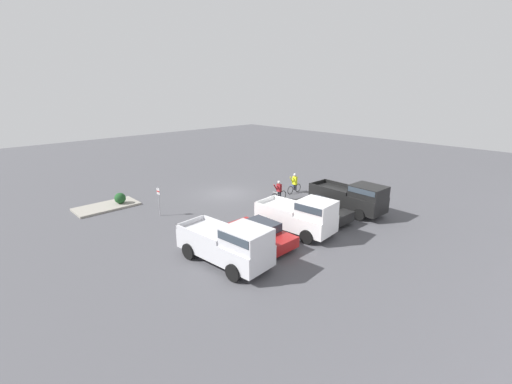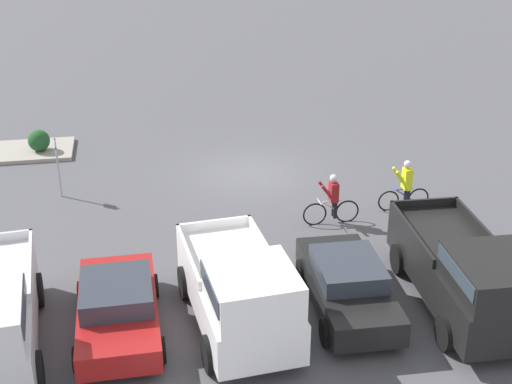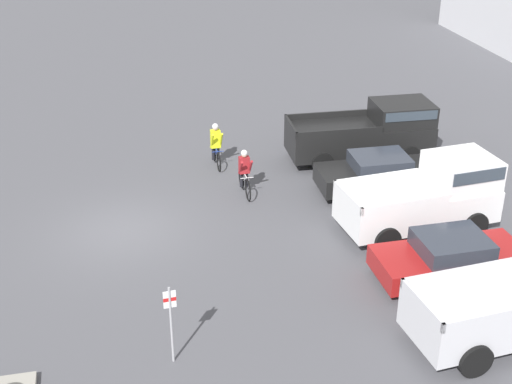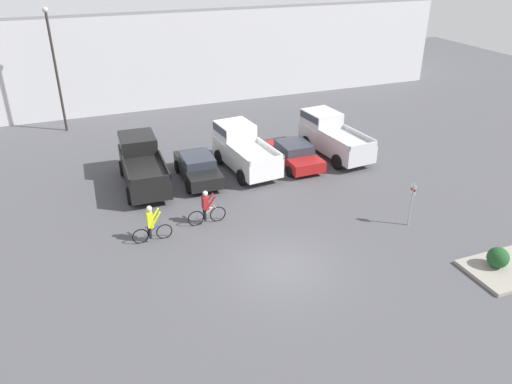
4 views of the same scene
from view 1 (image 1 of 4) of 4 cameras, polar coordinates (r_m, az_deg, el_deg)
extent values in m
plane|color=#4C4C51|center=(28.89, -4.91, -0.28)|extent=(80.00, 80.00, 0.00)
cube|color=black|center=(25.45, 14.88, -1.10)|extent=(2.15, 5.54, 1.05)
cube|color=black|center=(24.37, 18.22, 0.08)|extent=(1.87, 2.25, 0.79)
cube|color=#333D47|center=(24.32, 18.26, 0.47)|extent=(1.93, 2.08, 0.35)
cube|color=black|center=(26.59, 14.17, 1.20)|extent=(0.20, 3.28, 0.25)
cube|color=black|center=(25.12, 11.73, 0.44)|extent=(0.20, 3.28, 0.25)
cube|color=black|center=(26.76, 10.22, 1.56)|extent=(1.96, 0.15, 0.25)
cylinder|color=black|center=(25.58, 19.16, -2.54)|extent=(0.25, 0.83, 0.83)
cylinder|color=black|center=(23.97, 16.82, -3.62)|extent=(0.25, 0.83, 0.83)
cylinder|color=black|center=(27.27, 13.01, -0.82)|extent=(0.25, 0.83, 0.83)
cylinder|color=black|center=(25.77, 10.46, -1.71)|extent=(0.25, 0.83, 0.83)
cube|color=black|center=(23.46, 10.60, -3.12)|extent=(1.84, 4.33, 0.65)
cube|color=#2D333D|center=(23.28, 10.67, -1.85)|extent=(1.61, 1.97, 0.45)
cylinder|color=black|center=(23.50, 14.51, -4.07)|extent=(0.20, 0.66, 0.66)
cylinder|color=black|center=(22.16, 11.99, -5.20)|extent=(0.20, 0.66, 0.66)
cylinder|color=black|center=(24.99, 9.30, -2.45)|extent=(0.20, 0.66, 0.66)
cylinder|color=black|center=(23.73, 6.66, -3.40)|extent=(0.20, 0.66, 0.66)
cube|color=white|center=(21.19, 6.51, -4.35)|extent=(2.46, 5.05, 1.01)
cube|color=white|center=(20.12, 10.03, -2.75)|extent=(2.02, 2.12, 0.92)
cube|color=#333D47|center=(20.05, 10.06, -2.21)|extent=(2.07, 1.97, 0.41)
cube|color=white|center=(22.24, 5.91, -1.55)|extent=(0.36, 2.93, 0.25)
cube|color=white|center=(20.77, 2.83, -2.84)|extent=(0.36, 2.93, 0.25)
cube|color=white|center=(22.32, 1.49, -1.39)|extent=(2.01, 0.27, 0.25)
cylinder|color=black|center=(21.42, 11.35, -5.68)|extent=(0.30, 0.86, 0.85)
cylinder|color=black|center=(19.83, 8.42, -7.43)|extent=(0.30, 0.86, 0.85)
cylinder|color=black|center=(22.93, 4.79, -3.84)|extent=(0.30, 0.86, 0.85)
cylinder|color=black|center=(21.45, 1.59, -5.30)|extent=(0.30, 0.86, 0.85)
cube|color=maroon|center=(19.55, 0.64, -7.20)|extent=(1.88, 4.27, 0.59)
cube|color=#2D333D|center=(19.33, 0.65, -5.75)|extent=(1.67, 1.93, 0.48)
cylinder|color=black|center=(19.43, 5.44, -8.25)|extent=(0.19, 0.60, 0.60)
cylinder|color=black|center=(18.20, 1.62, -10.00)|extent=(0.19, 0.60, 0.60)
cylinder|color=black|center=(21.13, -0.20, -6.02)|extent=(0.19, 0.60, 0.60)
cylinder|color=black|center=(20.01, -4.02, -7.44)|extent=(0.19, 0.60, 0.60)
cube|color=silver|center=(17.56, -5.42, -8.95)|extent=(2.41, 5.40, 1.03)
cube|color=silver|center=(16.15, -1.62, -7.55)|extent=(1.97, 2.25, 0.88)
cube|color=#333D47|center=(16.07, -1.63, -6.92)|extent=(2.01, 2.09, 0.39)
cube|color=silver|center=(18.58, -5.65, -5.29)|extent=(0.37, 3.14, 0.25)
cube|color=silver|center=(17.47, -10.09, -6.98)|extent=(0.37, 3.14, 0.25)
cube|color=silver|center=(19.11, -10.85, -4.86)|extent=(1.93, 0.26, 0.25)
cylinder|color=black|center=(17.40, 0.74, -10.88)|extent=(0.30, 0.88, 0.86)
cylinder|color=black|center=(16.16, -3.83, -13.27)|extent=(0.30, 0.88, 0.86)
cylinder|color=black|center=(19.44, -6.65, -7.85)|extent=(0.30, 0.88, 0.86)
cylinder|color=black|center=(18.34, -11.17, -9.68)|extent=(0.30, 0.88, 0.86)
torus|color=black|center=(26.56, 3.02, -1.01)|extent=(0.76, 0.07, 0.76)
torus|color=black|center=(27.30, 4.49, -0.53)|extent=(0.76, 0.07, 0.76)
cylinder|color=white|center=(26.87, 3.78, -0.39)|extent=(0.54, 0.05, 0.40)
cylinder|color=white|center=(26.81, 3.78, 0.04)|extent=(0.57, 0.05, 0.04)
cylinder|color=white|center=(27.00, 4.03, -0.31)|extent=(0.04, 0.04, 0.37)
cylinder|color=white|center=(26.52, 3.23, -0.08)|extent=(0.03, 0.46, 0.02)
cylinder|color=black|center=(26.90, 4.06, -0.48)|extent=(0.12, 0.12, 0.56)
cylinder|color=black|center=(27.01, 3.78, -0.40)|extent=(0.12, 0.12, 0.56)
cube|color=maroon|center=(26.75, 3.87, 0.72)|extent=(0.25, 0.36, 0.60)
cylinder|color=maroon|center=(26.49, 3.85, 0.56)|extent=(0.52, 0.10, 0.65)
cylinder|color=maroon|center=(26.71, 3.30, 0.71)|extent=(0.52, 0.10, 0.65)
sphere|color=tan|center=(26.62, 3.85, 1.54)|extent=(0.21, 0.21, 0.21)
sphere|color=silver|center=(26.61, 3.85, 1.64)|extent=(0.23, 0.23, 0.23)
torus|color=black|center=(28.76, 5.74, 0.30)|extent=(0.71, 0.06, 0.71)
torus|color=black|center=(29.53, 7.01, 0.70)|extent=(0.71, 0.06, 0.71)
cylinder|color=#233D9E|center=(29.10, 6.39, 0.83)|extent=(0.53, 0.05, 0.37)
cylinder|color=#233D9E|center=(29.04, 6.41, 1.20)|extent=(0.56, 0.05, 0.04)
cylinder|color=#233D9E|center=(29.23, 6.62, 0.90)|extent=(0.04, 0.04, 0.34)
cylinder|color=#233D9E|center=(28.75, 5.93, 1.10)|extent=(0.03, 0.46, 0.02)
cylinder|color=black|center=(29.13, 6.66, 0.76)|extent=(0.12, 0.12, 0.53)
cylinder|color=black|center=(29.24, 6.38, 0.83)|extent=(0.12, 0.12, 0.53)
cube|color=yellow|center=(28.98, 6.50, 1.92)|extent=(0.25, 0.36, 0.68)
cylinder|color=yellow|center=(28.73, 6.50, 1.78)|extent=(0.51, 0.10, 0.73)
cylinder|color=yellow|center=(28.93, 5.98, 1.91)|extent=(0.51, 0.10, 0.73)
sphere|color=tan|center=(28.85, 6.49, 2.77)|extent=(0.21, 0.21, 0.21)
sphere|color=silver|center=(28.84, 6.50, 2.87)|extent=(0.23, 0.23, 0.23)
cylinder|color=#9E9EA3|center=(24.48, -15.86, -1.53)|extent=(0.06, 0.06, 2.10)
cube|color=white|center=(24.27, -16.00, 0.09)|extent=(0.05, 0.30, 0.45)
cube|color=red|center=(24.27, -16.00, 0.09)|extent=(0.05, 0.30, 0.10)
cube|color=gray|center=(27.81, -23.64, -2.23)|extent=(4.40, 2.30, 0.15)
sphere|color=#1E4C23|center=(27.78, -21.71, -0.96)|extent=(0.83, 0.83, 0.83)
camera|label=2|loc=(13.40, 56.66, 16.52)|focal=50.00mm
camera|label=3|loc=(22.11, -54.30, 17.21)|focal=50.00mm
camera|label=4|loc=(43.62, -10.81, 20.64)|focal=35.00mm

